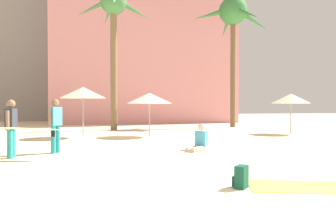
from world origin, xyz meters
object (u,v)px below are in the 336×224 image
(cafe_umbrella_2, at_px, (83,93))
(person_near_left, at_px, (55,123))
(cafe_umbrella_0, at_px, (149,98))
(person_mid_right, at_px, (10,127))
(person_far_left, at_px, (199,141))
(cafe_umbrella_3, at_px, (291,99))
(beach_towel, at_px, (302,187))
(palm_tree_center, at_px, (113,17))
(backpack, at_px, (241,177))
(palm_tree_far_left, at_px, (233,18))

(cafe_umbrella_2, distance_m, person_near_left, 5.66)
(cafe_umbrella_0, distance_m, person_mid_right, 8.10)
(cafe_umbrella_0, relative_size, cafe_umbrella_2, 0.94)
(cafe_umbrella_0, distance_m, person_far_left, 5.87)
(cafe_umbrella_3, height_order, beach_towel, cafe_umbrella_3)
(palm_tree_center, bearing_deg, cafe_umbrella_0, -75.62)
(cafe_umbrella_0, height_order, person_near_left, cafe_umbrella_0)
(cafe_umbrella_2, bearing_deg, backpack, -75.79)
(palm_tree_center, xyz_separation_m, person_far_left, (1.98, -10.80, -7.02))
(cafe_umbrella_0, height_order, cafe_umbrella_3, cafe_umbrella_3)
(person_mid_right, height_order, person_near_left, person_near_left)
(cafe_umbrella_2, height_order, person_far_left, cafe_umbrella_2)
(palm_tree_center, relative_size, person_far_left, 9.45)
(palm_tree_far_left, bearing_deg, beach_towel, -111.63)
(palm_tree_center, xyz_separation_m, person_mid_right, (-3.97, -11.24, -6.41))
(person_mid_right, bearing_deg, person_far_left, -165.28)
(cafe_umbrella_3, distance_m, person_near_left, 12.99)
(cafe_umbrella_2, relative_size, person_mid_right, 0.80)
(palm_tree_far_left, height_order, palm_tree_center, palm_tree_far_left)
(cafe_umbrella_2, relative_size, backpack, 5.91)
(palm_tree_center, xyz_separation_m, cafe_umbrella_2, (-1.93, -4.86, -5.13))
(palm_tree_far_left, height_order, person_far_left, palm_tree_far_left)
(cafe_umbrella_0, height_order, backpack, cafe_umbrella_0)
(palm_tree_center, distance_m, cafe_umbrella_2, 7.32)
(person_mid_right, bearing_deg, palm_tree_far_left, -125.92)
(cafe_umbrella_3, distance_m, person_mid_right, 14.43)
(cafe_umbrella_2, relative_size, person_near_left, 1.41)
(beach_towel, bearing_deg, person_far_left, 90.81)
(palm_tree_far_left, height_order, cafe_umbrella_0, palm_tree_far_left)
(backpack, bearing_deg, person_far_left, -55.82)
(beach_towel, xyz_separation_m, backpack, (-1.14, 0.23, 0.19))
(palm_tree_center, bearing_deg, beach_towel, -82.81)
(person_mid_right, bearing_deg, cafe_umbrella_2, -97.22)
(cafe_umbrella_0, height_order, person_mid_right, cafe_umbrella_0)
(cafe_umbrella_2, height_order, beach_towel, cafe_umbrella_2)
(palm_tree_center, height_order, cafe_umbrella_3, palm_tree_center)
(beach_towel, relative_size, person_mid_right, 0.63)
(person_far_left, height_order, person_near_left, person_near_left)
(palm_tree_center, xyz_separation_m, backpack, (0.91, -16.05, -7.13))
(palm_tree_center, relative_size, cafe_umbrella_0, 3.93)
(palm_tree_far_left, distance_m, person_mid_right, 19.17)
(palm_tree_far_left, relative_size, person_mid_right, 3.10)
(cafe_umbrella_3, relative_size, backpack, 5.33)
(palm_tree_center, relative_size, cafe_umbrella_3, 4.07)
(cafe_umbrella_0, xyz_separation_m, backpack, (-0.42, -10.86, -1.74))
(person_mid_right, bearing_deg, cafe_umbrella_3, -146.27)
(cafe_umbrella_2, xyz_separation_m, person_far_left, (3.90, -5.94, -1.89))
(cafe_umbrella_0, xyz_separation_m, person_far_left, (0.64, -5.61, -1.63))
(palm_tree_far_left, xyz_separation_m, person_mid_right, (-12.87, -12.24, -7.20))
(beach_towel, bearing_deg, cafe_umbrella_3, 56.09)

